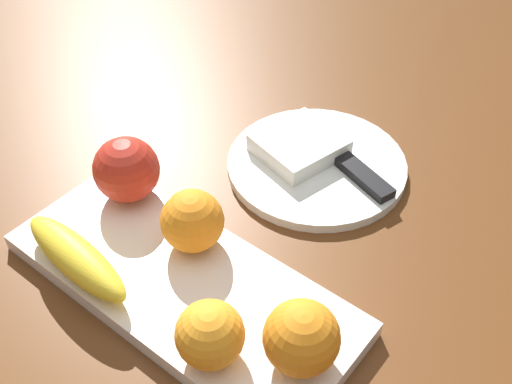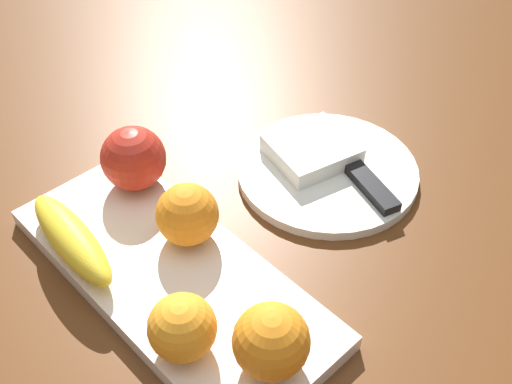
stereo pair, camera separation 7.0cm
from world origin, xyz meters
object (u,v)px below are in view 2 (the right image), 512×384
Objects in this scene: orange_near_apple at (187,215)px; knife at (364,180)px; fruit_tray at (171,275)px; orange_center at (271,341)px; orange_near_banana at (182,327)px; folded_napkin at (311,149)px; dinner_plate at (327,171)px; apple at (133,158)px; banana at (71,239)px.

orange_near_apple is 0.39× the size of knife.
orange_center is at bearing 179.12° from fruit_tray.
orange_near_apple is 0.18m from orange_center.
orange_near_banana is at bearing 150.15° from fruit_tray.
orange_near_banana is 0.65× the size of folded_napkin.
orange_near_apple is (0.02, -0.04, 0.04)m from fruit_tray.
dinner_plate is at bearing 29.36° from knife.
orange_near_banana is 0.91× the size of orange_center.
apple is at bearing 65.92° from knife.
banana is at bearing 3.38° from orange_near_banana.
orange_center is at bearing 165.17° from orange_near_apple.
dinner_plate is at bearing -124.44° from apple.
folded_napkin is (0.01, -0.21, -0.03)m from orange_near_apple.
orange_center is 0.31× the size of dinner_plate.
orange_near_apple is at bearing -14.83° from orange_center.
fruit_tray is 2.43× the size of banana.
orange_near_apple is 0.23m from knife.
folded_napkin is (-0.06, -0.31, -0.02)m from banana.
orange_near_banana is at bearing 34.77° from orange_center.
orange_near_apple is at bearing 174.63° from apple.
orange_near_apple is at bearing 83.96° from dinner_plate.
orange_near_banana is (-0.18, -0.01, 0.01)m from banana.
knife is (0.04, -0.31, -0.04)m from orange_near_banana.
fruit_tray is 1.69× the size of dinner_plate.
apple is at bearing 61.66° from folded_napkin.
orange_center is at bearing -145.23° from orange_near_banana.
apple is 0.34× the size of dinner_plate.
orange_center is at bearing 168.80° from apple.
fruit_tray is 5.04× the size of apple.
banana is 0.13m from orange_near_apple.
banana is 2.26× the size of orange_center.
fruit_tray is at bearing 38.22° from banana.
orange_near_banana is 0.32m from knife.
folded_napkin is at bearing -69.08° from orange_near_banana.
apple is at bearing -11.20° from orange_center.
fruit_tray is at bearing 96.53° from folded_napkin.
orange_near_apple is 0.97× the size of orange_center.
orange_center reaches higher than folded_napkin.
fruit_tray is 2.19× the size of knife.
orange_near_banana is at bearing 8.15° from banana.
orange_near_apple reaches higher than banana.
orange_near_apple is 0.69× the size of folded_napkin.
dinner_plate is (-0.09, -0.31, -0.03)m from banana.
dinner_plate is 0.05m from knife.
orange_center is (-0.18, 0.05, 0.00)m from orange_near_apple.
banana is 0.35m from knife.
folded_napkin is at bearing 25.26° from knife.
orange_near_apple reaches higher than knife.
orange_center is (-0.15, 0.00, 0.05)m from fruit_tray.
apple is at bearing 115.78° from banana.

